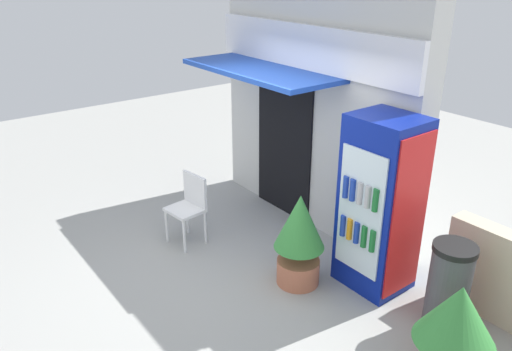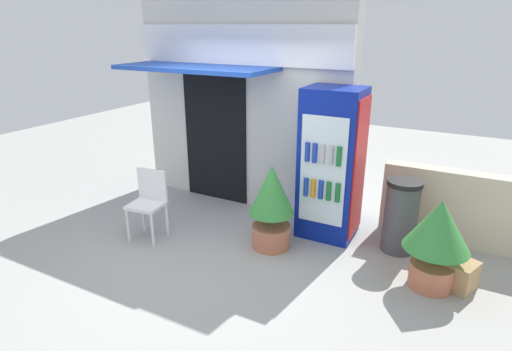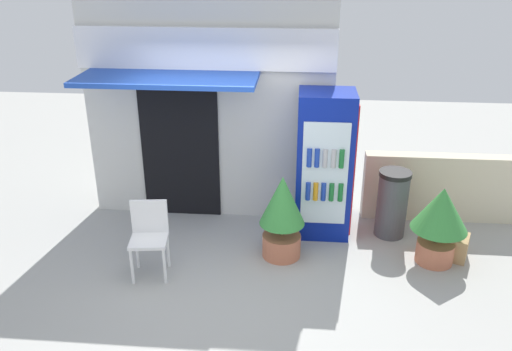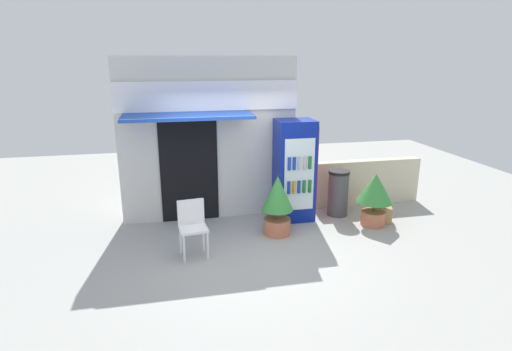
% 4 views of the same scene
% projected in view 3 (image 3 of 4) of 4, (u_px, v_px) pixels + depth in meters
% --- Properties ---
extents(ground, '(16.00, 16.00, 0.00)m').
position_uv_depth(ground, '(222.00, 276.00, 6.24)').
color(ground, '#A3A39E').
extents(storefront_building, '(3.39, 1.24, 3.12)m').
position_uv_depth(storefront_building, '(208.00, 106.00, 7.17)').
color(storefront_building, silver).
rests_on(storefront_building, ground).
extents(drink_cooler, '(0.74, 0.68, 1.96)m').
position_uv_depth(drink_cooler, '(325.00, 165.00, 6.84)').
color(drink_cooler, navy).
rests_on(drink_cooler, ground).
extents(plastic_chair, '(0.47, 0.44, 0.91)m').
position_uv_depth(plastic_chair, '(149.00, 232.00, 6.12)').
color(plastic_chair, white).
rests_on(plastic_chair, ground).
extents(potted_plant_near_shop, '(0.56, 0.56, 1.09)m').
position_uv_depth(potted_plant_near_shop, '(282.00, 212.00, 6.41)').
color(potted_plant_near_shop, '#BC6B4C').
rests_on(potted_plant_near_shop, ground).
extents(potted_plant_curbside, '(0.67, 0.67, 1.01)m').
position_uv_depth(potted_plant_curbside, '(440.00, 217.00, 6.28)').
color(potted_plant_curbside, '#BC6B4C').
rests_on(potted_plant_curbside, ground).
extents(trash_bin, '(0.42, 0.42, 0.93)m').
position_uv_depth(trash_bin, '(392.00, 203.00, 6.96)').
color(trash_bin, '#47474C').
rests_on(trash_bin, ground).
extents(stone_boundary_wall, '(2.40, 0.23, 0.97)m').
position_uv_depth(stone_boundary_wall, '(449.00, 188.00, 7.37)').
color(stone_boundary_wall, beige).
rests_on(stone_boundary_wall, ground).
extents(cardboard_box, '(0.45, 0.43, 0.31)m').
position_uv_depth(cardboard_box, '(453.00, 246.00, 6.56)').
color(cardboard_box, tan).
rests_on(cardboard_box, ground).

